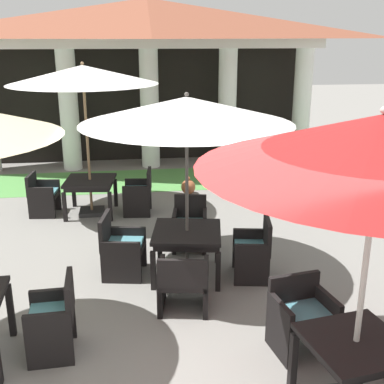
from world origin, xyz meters
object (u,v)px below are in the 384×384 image
patio_chair_mid_left_east (254,251)px  patio_table_far_back (90,184)px  patio_table_mid_left (187,237)px  patio_chair_mid_left_north (190,226)px  patio_chair_mid_left_south (183,282)px  terracotta_urn (188,187)px  patio_chair_mid_left_west (121,248)px  patio_chair_far_back_east (139,193)px  patio_umbrella_mid_right (380,144)px  patio_umbrella_mid_left (187,112)px  patio_chair_near_foreground_east (54,319)px  patio_table_mid_right (355,350)px  patio_chair_mid_right_north (302,317)px  patio_chair_far_back_west (42,195)px  patio_umbrella_far_back (83,76)px

patio_chair_mid_left_east → patio_table_far_back: (-2.50, 3.00, 0.20)m
patio_table_mid_left → patio_chair_mid_left_north: (0.16, 0.94, -0.21)m
patio_chair_mid_left_south → terracotta_urn: 4.82m
patio_chair_mid_left_west → patio_chair_far_back_east: 2.60m
patio_umbrella_mid_right → patio_table_far_back: 6.61m
patio_umbrella_mid_left → patio_chair_mid_left_east: (0.95, -0.16, -1.99)m
patio_chair_near_foreground_east → patio_umbrella_mid_left: patio_umbrella_mid_left is taller
patio_chair_mid_left_east → patio_table_far_back: 3.91m
patio_table_mid_right → patio_chair_mid_right_north: (-0.16, 0.93, -0.22)m
patio_chair_mid_left_south → patio_umbrella_mid_right: (1.36, -1.91, 2.15)m
patio_chair_near_foreground_east → patio_chair_mid_right_north: 2.72m
patio_chair_mid_left_north → patio_chair_mid_right_north: bearing=116.9°
patio_umbrella_mid_left → patio_table_far_back: 3.70m
patio_chair_mid_right_north → patio_chair_near_foreground_east: bearing=-15.6°
patio_table_mid_right → patio_chair_mid_right_north: size_ratio=1.22×
patio_chair_mid_left_east → terracotta_urn: size_ratio=2.22×
patio_chair_mid_left_west → patio_umbrella_mid_right: size_ratio=0.31×
patio_chair_mid_left_north → patio_chair_mid_left_south: 1.91m
patio_chair_mid_left_south → patio_chair_mid_right_north: (1.21, -0.97, 0.01)m
patio_umbrella_mid_right → patio_chair_far_back_west: patio_umbrella_mid_right is taller
patio_chair_mid_left_north → patio_chair_mid_right_north: size_ratio=1.06×
patio_table_mid_left → patio_chair_mid_left_west: bearing=170.3°
patio_table_mid_right → patio_table_far_back: size_ratio=0.99×
patio_chair_mid_left_west → patio_table_mid_right: 3.71m
patio_table_mid_right → terracotta_urn: bearing=96.0°
patio_umbrella_mid_left → patio_table_mid_right: bearing=-67.1°
patio_chair_mid_left_west → patio_chair_mid_left_east: bearing=90.0°
patio_table_far_back → patio_chair_far_back_east: 0.96m
patio_chair_mid_right_north → patio_table_far_back: patio_chair_mid_right_north is taller
patio_chair_mid_left_east → patio_chair_mid_left_north: bearing=45.1°
patio_chair_mid_left_south → patio_chair_mid_right_north: 1.55m
patio_chair_mid_left_south → patio_table_far_back: size_ratio=0.80×
patio_chair_mid_left_east → patio_chair_far_back_east: (-1.56, 2.90, 0.00)m
patio_table_mid_left → patio_umbrella_far_back: 3.83m
patio_chair_near_foreground_east → patio_chair_mid_left_west: bearing=-24.4°
patio_chair_near_foreground_east → patio_table_far_back: 4.47m
patio_table_far_back → terracotta_urn: size_ratio=2.52×
patio_chair_near_foreground_east → patio_chair_mid_right_north: bearing=-98.8°
patio_umbrella_mid_left → patio_chair_mid_right_north: (1.04, -1.92, -2.00)m
patio_chair_mid_left_north → patio_table_mid_right: size_ratio=0.87×
patio_umbrella_mid_left → patio_chair_mid_left_west: (-0.95, 0.16, -1.99)m
patio_chair_mid_right_north → terracotta_urn: patio_chair_mid_right_north is taller
patio_umbrella_mid_left → patio_chair_mid_left_east: bearing=-9.7°
patio_chair_mid_left_east → patio_umbrella_mid_right: (0.25, -2.69, 2.14)m
patio_chair_far_back_west → patio_table_mid_right: bearing=38.5°
patio_chair_mid_left_east → patio_table_mid_right: 2.71m
patio_chair_mid_left_west → patio_chair_mid_left_east: size_ratio=1.02×
patio_umbrella_mid_right → patio_table_far_back: bearing=115.8°
patio_table_mid_right → patio_table_mid_left: bearing=112.9°
patio_umbrella_mid_right → patio_table_far_back: size_ratio=2.94×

